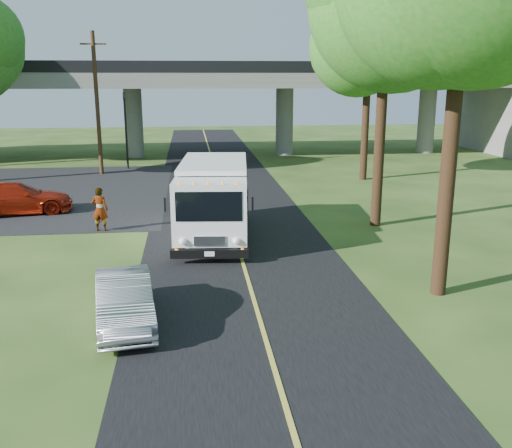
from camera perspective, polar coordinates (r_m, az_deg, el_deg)
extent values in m
plane|color=#294318|center=(15.56, 0.23, -9.14)|extent=(120.00, 120.00, 0.00)
cube|color=black|center=(24.99, -2.52, 0.09)|extent=(7.00, 90.00, 0.02)
cube|color=black|center=(34.03, -22.40, 2.88)|extent=(16.00, 18.00, 0.01)
cube|color=gold|center=(24.99, -2.52, 0.13)|extent=(0.12, 90.00, 0.01)
cube|color=slate|center=(46.17, -4.69, 14.21)|extent=(50.00, 9.00, 1.20)
cube|color=black|center=(41.78, -4.48, 15.42)|extent=(50.00, 0.25, 0.80)
cube|color=black|center=(50.57, -4.90, 15.26)|extent=(50.00, 0.25, 0.80)
cube|color=slate|center=(53.42, 23.73, 9.88)|extent=(4.00, 10.00, 6.00)
cylinder|color=slate|center=(46.47, -12.12, 9.87)|extent=(1.40, 1.40, 5.40)
cylinder|color=slate|center=(46.92, 2.86, 10.21)|extent=(1.40, 1.40, 5.40)
cylinder|color=slate|center=(50.30, 16.68, 9.92)|extent=(1.40, 1.40, 5.40)
cylinder|color=black|center=(40.53, -12.87, 9.04)|extent=(0.14, 0.14, 5.20)
imported|color=black|center=(40.40, -13.04, 11.86)|extent=(0.18, 0.22, 1.10)
cylinder|color=#472D19|center=(38.61, -15.60, 11.45)|extent=(0.26, 0.26, 9.00)
cube|color=#472D19|center=(38.62, -15.99, 16.93)|extent=(1.60, 0.10, 0.10)
cylinder|color=#382314|center=(17.00, 18.62, 4.47)|extent=(0.44, 0.44, 7.00)
cylinder|color=#382314|center=(24.57, 12.30, 8.63)|extent=(0.44, 0.44, 7.70)
cylinder|color=#382314|center=(35.90, 10.87, 9.64)|extent=(0.44, 0.44, 6.65)
sphere|color=#236D1C|center=(35.83, 11.26, 17.42)|extent=(5.58, 5.58, 5.58)
sphere|color=#236D1C|center=(35.63, 12.29, 17.87)|extent=(4.96, 4.96, 4.96)
cube|color=white|center=(23.34, -4.16, 3.50)|extent=(2.98, 4.91, 2.40)
cube|color=white|center=(20.13, -4.58, 1.39)|extent=(2.73, 2.15, 2.19)
cube|color=black|center=(19.14, -4.75, 1.76)|extent=(2.24, 0.29, 1.01)
cube|color=black|center=(19.46, -4.66, -2.97)|extent=(2.67, 0.44, 0.30)
cube|color=white|center=(23.26, -4.14, -0.25)|extent=(3.12, 6.40, 0.19)
cylinder|color=black|center=(20.73, -7.49, -1.73)|extent=(0.39, 0.98, 0.96)
cylinder|color=black|center=(20.62, -1.46, -1.70)|extent=(0.39, 0.98, 0.96)
cylinder|color=black|center=(25.05, -6.45, 1.15)|extent=(0.39, 0.98, 0.96)
cylinder|color=black|center=(24.95, -1.46, 1.18)|extent=(0.39, 0.98, 0.96)
imported|color=maroon|center=(28.88, -22.92, 2.40)|extent=(5.38, 2.99, 1.47)
imported|color=gray|center=(15.24, -13.02, -7.40)|extent=(1.93, 4.12, 1.31)
imported|color=gray|center=(24.38, -15.34, 1.41)|extent=(0.75, 0.56, 1.85)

